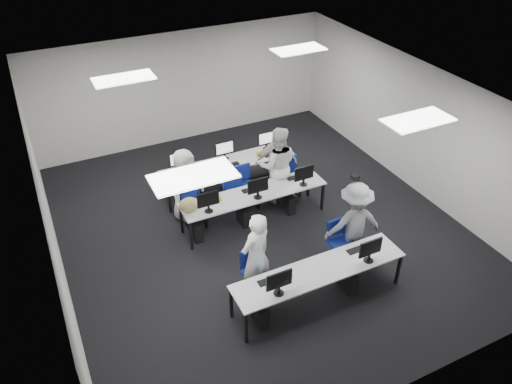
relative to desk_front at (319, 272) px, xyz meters
name	(u,v)px	position (x,y,z in m)	size (l,w,h in m)	color
room	(258,167)	(0.00, 2.40, 0.82)	(9.00, 9.02, 3.00)	black
ceiling_panels	(259,97)	(0.00, 2.40, 2.30)	(5.20, 4.60, 0.02)	white
desk_front	(319,272)	(0.00, 0.00, 0.00)	(3.20, 0.70, 0.73)	silver
desk_mid	(254,195)	(0.00, 2.60, 0.00)	(3.20, 0.70, 0.73)	silver
desk_back	(228,164)	(0.00, 4.00, 0.00)	(3.20, 0.70, 0.73)	silver
equipment_front	(309,289)	(-0.19, -0.02, -0.32)	(2.51, 0.41, 1.19)	#0C579C
equipment_mid	(246,210)	(-0.19, 2.58, -0.32)	(2.91, 0.41, 1.19)	white
equipment_back	(235,174)	(0.19, 4.02, -0.32)	(2.91, 0.41, 1.19)	white
chair_0	(256,281)	(-0.91, 0.64, -0.39)	(0.48, 0.51, 0.92)	navy
chair_1	(340,250)	(0.93, 0.67, -0.39)	(0.48, 0.52, 0.93)	navy
chair_2	(194,214)	(-1.20, 3.06, -0.41)	(0.44, 0.48, 0.86)	navy
chair_3	(245,194)	(0.06, 3.21, -0.38)	(0.49, 0.53, 0.96)	navy
chair_4	(289,184)	(1.17, 3.16, -0.41)	(0.43, 0.47, 0.87)	navy
chair_5	(190,207)	(-1.19, 3.34, -0.42)	(0.53, 0.55, 0.83)	navy
chair_6	(233,192)	(-0.15, 3.42, -0.40)	(0.56, 0.58, 0.90)	navy
chair_7	(284,175)	(1.25, 3.53, -0.38)	(0.57, 0.60, 0.95)	navy
handbag	(189,205)	(-1.45, 2.58, 0.21)	(0.40, 0.26, 0.33)	#A18C53
student_0	(256,256)	(-0.91, 0.64, 0.20)	(0.64, 0.42, 1.77)	white
student_1	(277,165)	(0.82, 3.10, 0.24)	(0.90, 0.70, 1.84)	white
student_2	(186,185)	(-1.24, 3.38, 0.15)	(0.81, 0.53, 1.67)	white
student_3	(276,163)	(0.91, 3.33, 0.15)	(0.98, 0.41, 1.66)	white
photographer	(354,223)	(1.20, 0.70, 0.18)	(1.11, 0.64, 1.72)	slate
dslr_camera	(355,177)	(1.23, 0.88, 1.10)	(0.14, 0.18, 0.10)	black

